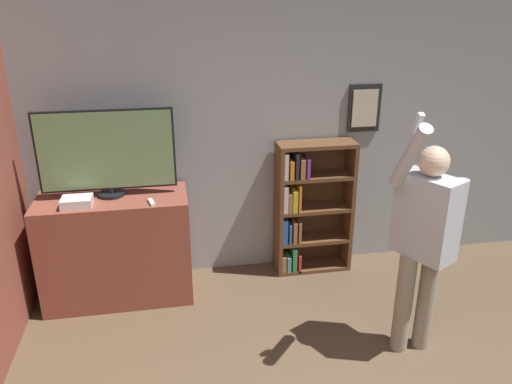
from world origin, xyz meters
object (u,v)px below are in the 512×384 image
(television, at_px, (107,152))
(game_console, at_px, (77,202))
(person, at_px, (424,234))
(bookshelf, at_px, (307,208))

(television, height_order, game_console, television)
(person, bearing_deg, television, -145.71)
(game_console, distance_m, person, 2.69)
(person, bearing_deg, game_console, -139.58)
(game_console, relative_size, bookshelf, 0.19)
(bookshelf, xyz_separation_m, person, (0.47, -1.33, 0.33))
(game_console, bearing_deg, person, -21.76)
(bookshelf, bearing_deg, television, -175.33)
(television, distance_m, bookshelf, 1.91)
(game_console, height_order, person, person)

